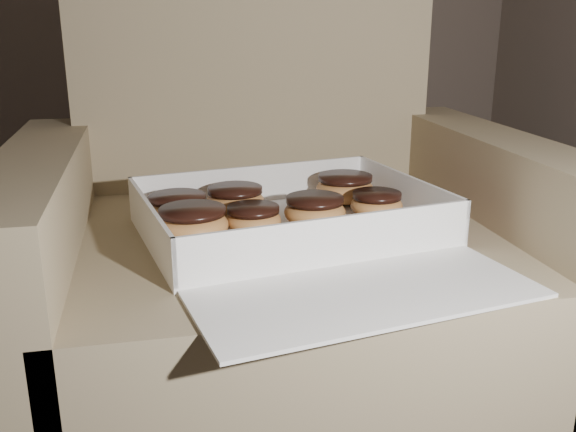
# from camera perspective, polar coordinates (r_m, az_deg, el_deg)

# --- Properties ---
(armchair) EXTENTS (0.86, 0.73, 0.90)m
(armchair) POSITION_cam_1_polar(r_m,az_deg,el_deg) (1.13, -0.76, -5.92)
(armchair) COLOR #8E805A
(armchair) RESTS_ON floor
(bakery_box) EXTENTS (0.52, 0.58, 0.07)m
(bakery_box) POSITION_cam_1_polar(r_m,az_deg,el_deg) (0.97, 1.24, -1.51)
(bakery_box) COLOR white
(bakery_box) RESTS_ON armchair
(donut_a) EXTENTS (0.09, 0.09, 0.04)m
(donut_a) POSITION_cam_1_polar(r_m,az_deg,el_deg) (0.98, -3.10, -0.24)
(donut_a) COLOR #E99851
(donut_a) RESTS_ON bakery_box
(donut_b) EXTENTS (0.10, 0.10, 0.05)m
(donut_b) POSITION_cam_1_polar(r_m,az_deg,el_deg) (1.14, 5.09, 2.51)
(donut_b) COLOR #E99851
(donut_b) RESTS_ON bakery_box
(donut_c) EXTENTS (0.09, 0.09, 0.04)m
(donut_c) POSITION_cam_1_polar(r_m,az_deg,el_deg) (1.06, 7.89, 1.07)
(donut_c) COLOR #E99851
(donut_c) RESTS_ON bakery_box
(donut_d) EXTENTS (0.10, 0.10, 0.05)m
(donut_d) POSITION_cam_1_polar(r_m,az_deg,el_deg) (1.07, -4.71, 1.43)
(donut_d) COLOR #E99851
(donut_d) RESTS_ON bakery_box
(donut_e) EXTENTS (0.10, 0.10, 0.05)m
(donut_e) POSITION_cam_1_polar(r_m,az_deg,el_deg) (0.95, -8.46, -0.67)
(donut_e) COLOR #E99851
(donut_e) RESTS_ON bakery_box
(donut_f) EXTENTS (0.10, 0.10, 0.05)m
(donut_f) POSITION_cam_1_polar(r_m,az_deg,el_deg) (1.01, 2.40, 0.50)
(donut_f) COLOR #E99851
(donut_f) RESTS_ON bakery_box
(donut_g) EXTENTS (0.10, 0.10, 0.05)m
(donut_g) POSITION_cam_1_polar(r_m,az_deg,el_deg) (1.04, -9.78, 0.68)
(donut_g) COLOR #E99851
(donut_g) RESTS_ON bakery_box
(crumb_a) EXTENTS (0.01, 0.01, 0.00)m
(crumb_a) POSITION_cam_1_polar(r_m,az_deg,el_deg) (1.03, 7.55, -0.60)
(crumb_a) COLOR black
(crumb_a) RESTS_ON bakery_box
(crumb_b) EXTENTS (0.01, 0.01, 0.00)m
(crumb_b) POSITION_cam_1_polar(r_m,az_deg,el_deg) (0.90, -1.59, -3.26)
(crumb_b) COLOR black
(crumb_b) RESTS_ON bakery_box
(crumb_c) EXTENTS (0.01, 0.01, 0.00)m
(crumb_c) POSITION_cam_1_polar(r_m,az_deg,el_deg) (0.95, -6.15, -2.27)
(crumb_c) COLOR black
(crumb_c) RESTS_ON bakery_box
(crumb_d) EXTENTS (0.01, 0.01, 0.00)m
(crumb_d) POSITION_cam_1_polar(r_m,az_deg,el_deg) (1.02, 9.70, -0.93)
(crumb_d) COLOR black
(crumb_d) RESTS_ON bakery_box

